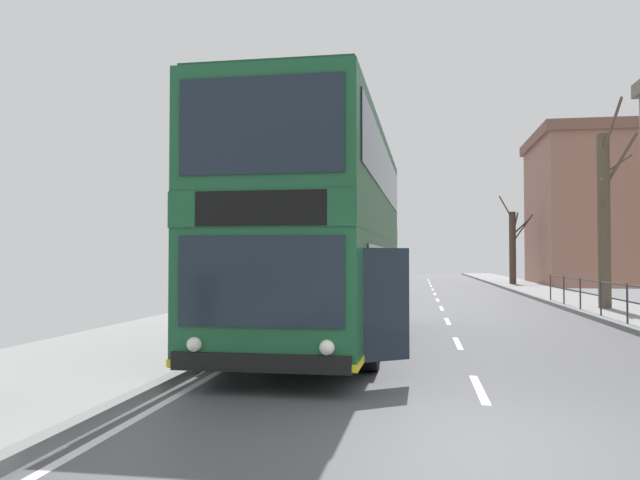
# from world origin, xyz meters

# --- Properties ---
(ground) EXTENTS (15.80, 140.00, 0.20)m
(ground) POSITION_xyz_m (-0.72, -0.00, 0.04)
(ground) COLOR #4E4E53
(double_decker_bus_main) EXTENTS (3.23, 10.70, 4.47)m
(double_decker_bus_main) POSITION_xyz_m (-2.77, 6.83, 2.34)
(double_decker_bus_main) COLOR #19512D
(double_decker_bus_main) RESTS_ON ground
(bare_tree_far_00) EXTENTS (1.56, 1.98, 6.76)m
(bare_tree_far_00) POSITION_xyz_m (5.40, 16.15, 3.21)
(bare_tree_far_00) COLOR brown
(bare_tree_far_00) RESTS_ON ground
(bare_tree_far_01) EXTENTS (2.30, 2.44, 5.84)m
(bare_tree_far_01) POSITION_xyz_m (5.44, 37.43, 2.70)
(bare_tree_far_01) COLOR #423328
(bare_tree_far_01) RESTS_ON ground
(background_building_00) EXTENTS (13.89, 10.48, 10.44)m
(background_building_00) POSITION_xyz_m (13.97, 39.27, 5.25)
(background_building_00) COLOR #936656
(background_building_00) RESTS_ON ground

